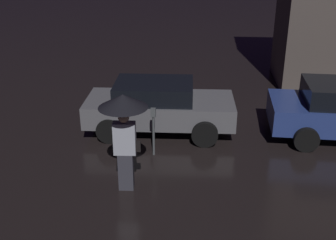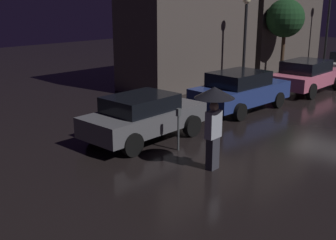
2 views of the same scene
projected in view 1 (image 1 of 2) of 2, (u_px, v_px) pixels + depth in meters
The scene contains 3 objects.
parked_car_grey at pixel (159, 105), 11.70m from camera, with size 4.15×1.97×1.44m.
pedestrian_with_umbrella at pixel (124, 118), 8.57m from camera, with size 1.02×1.02×2.19m.
parking_meter at pixel (153, 126), 10.36m from camera, with size 0.12×0.10×1.26m.
Camera 1 is at (-8.67, -9.32, 5.04)m, focal length 45.00 mm.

